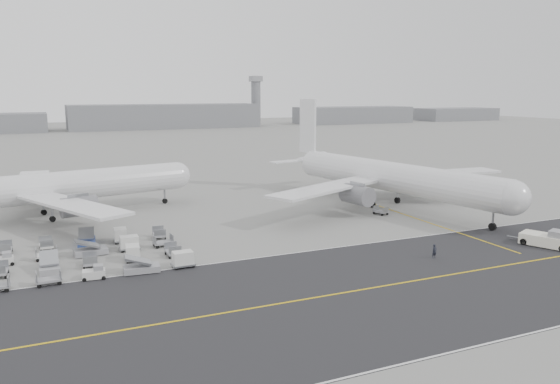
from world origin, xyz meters
name	(u,v)px	position (x,y,z in m)	size (l,w,h in m)	color
ground	(277,250)	(0.00, 0.00, 0.00)	(700.00, 700.00, 0.00)	gray
taxiway	(380,287)	(5.02, -17.98, 0.01)	(220.00, 59.00, 0.03)	#29292C
horizon_buildings	(149,128)	(30.00, 260.00, 0.00)	(520.00, 28.00, 28.00)	slate
control_tower	(256,100)	(100.00, 265.00, 16.25)	(7.00, 7.00, 31.25)	slate
airliner_a	(48,188)	(-28.63, 34.03, 5.39)	(53.60, 52.49, 18.70)	silver
airliner_b	(387,176)	(31.46, 19.06, 5.80)	(56.66, 57.81, 20.14)	silver
pushback_tug	(548,239)	(36.26, -13.88, 1.05)	(5.70, 8.83, 2.55)	white
jet_bridge	(378,176)	(36.76, 30.01, 3.96)	(15.18, 6.60, 5.68)	gray
gse_cluster	(90,260)	(-24.30, 5.63, 0.00)	(28.91, 22.86, 2.16)	gray
stray_dolly	(380,214)	(26.08, 13.08, 0.00)	(1.55, 2.52, 1.55)	silver
ground_crew_a	(434,251)	(17.78, -11.81, 0.96)	(0.70, 0.46, 1.92)	black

